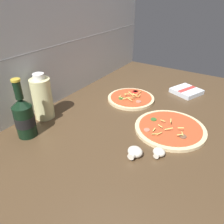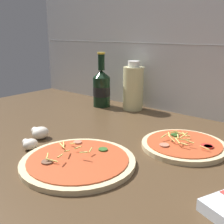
% 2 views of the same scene
% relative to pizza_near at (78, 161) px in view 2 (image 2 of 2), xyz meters
% --- Properties ---
extents(counter_slab, '(1.60, 0.90, 0.03)m').
position_rel_pizza_near_xyz_m(counter_slab, '(-0.04, 0.13, -0.02)').
color(counter_slab, '#4C3823').
rests_on(counter_slab, ground).
extents(tile_backsplash, '(1.60, 0.01, 0.60)m').
position_rel_pizza_near_xyz_m(tile_backsplash, '(-0.04, 0.58, 0.27)').
color(tile_backsplash, silver).
rests_on(tile_backsplash, ground).
extents(pizza_near, '(0.29, 0.29, 0.04)m').
position_rel_pizza_near_xyz_m(pizza_near, '(0.00, 0.00, 0.00)').
color(pizza_near, beige).
rests_on(pizza_near, counter_slab).
extents(pizza_far, '(0.24, 0.24, 0.04)m').
position_rel_pizza_near_xyz_m(pizza_far, '(0.16, 0.27, 0.00)').
color(pizza_far, beige).
rests_on(pizza_far, counter_slab).
extents(beer_bottle, '(0.08, 0.08, 0.24)m').
position_rel_pizza_near_xyz_m(beer_bottle, '(-0.34, 0.47, 0.08)').
color(beer_bottle, black).
rests_on(beer_bottle, counter_slab).
extents(oil_bottle, '(0.09, 0.09, 0.21)m').
position_rel_pizza_near_xyz_m(oil_bottle, '(-0.20, 0.52, 0.09)').
color(oil_bottle, beige).
rests_on(oil_bottle, counter_slab).
extents(mushroom_left, '(0.06, 0.05, 0.04)m').
position_rel_pizza_near_xyz_m(mushroom_left, '(-0.22, 0.05, 0.01)').
color(mushroom_left, white).
rests_on(mushroom_left, counter_slab).
extents(mushroom_right, '(0.05, 0.04, 0.03)m').
position_rel_pizza_near_xyz_m(mushroom_right, '(-0.18, -0.02, 0.01)').
color(mushroom_right, white).
rests_on(mushroom_right, counter_slab).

